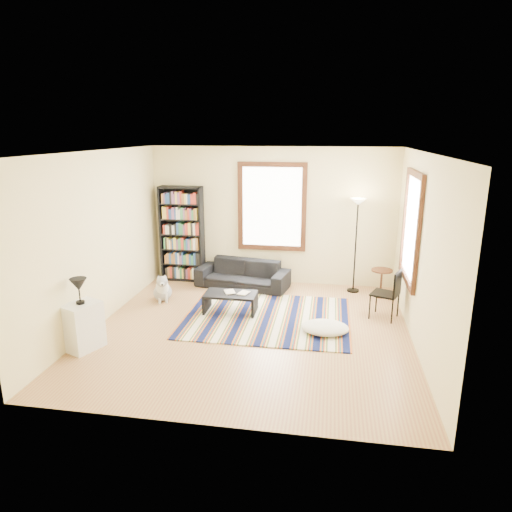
% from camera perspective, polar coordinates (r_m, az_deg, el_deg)
% --- Properties ---
extents(floor, '(5.00, 5.00, 0.10)m').
position_cam_1_polar(floor, '(7.45, -0.64, -9.58)').
color(floor, '#AB874E').
rests_on(floor, ground).
extents(ceiling, '(5.00, 5.00, 0.10)m').
position_cam_1_polar(ceiling, '(6.76, -0.72, 13.32)').
color(ceiling, white).
rests_on(ceiling, floor).
extents(wall_back, '(5.00, 0.10, 2.80)m').
position_cam_1_polar(wall_back, '(9.43, 2.05, 5.02)').
color(wall_back, beige).
rests_on(wall_back, floor).
extents(wall_front, '(5.00, 0.10, 2.80)m').
position_cam_1_polar(wall_front, '(4.59, -6.30, -6.36)').
color(wall_front, beige).
rests_on(wall_front, floor).
extents(wall_left, '(0.10, 5.00, 2.80)m').
position_cam_1_polar(wall_left, '(7.81, -19.43, 1.98)').
color(wall_left, beige).
rests_on(wall_left, floor).
extents(wall_right, '(0.10, 5.00, 2.80)m').
position_cam_1_polar(wall_right, '(6.99, 20.36, 0.39)').
color(wall_right, beige).
rests_on(wall_right, floor).
extents(window_back, '(1.20, 0.06, 1.60)m').
position_cam_1_polar(window_back, '(9.31, 2.00, 6.15)').
color(window_back, white).
rests_on(window_back, wall_back).
extents(window_right, '(0.06, 1.20, 1.60)m').
position_cam_1_polar(window_right, '(7.70, 18.86, 3.37)').
color(window_right, white).
rests_on(window_right, wall_right).
extents(rug, '(2.79, 2.23, 0.02)m').
position_cam_1_polar(rug, '(7.88, 1.39, -7.65)').
color(rug, '#0C133C').
rests_on(rug, floor).
extents(sofa, '(1.97, 1.05, 0.54)m').
position_cam_1_polar(sofa, '(9.30, -1.69, -2.27)').
color(sofa, black).
rests_on(sofa, floor).
extents(bookshelf, '(0.90, 0.30, 2.00)m').
position_cam_1_polar(bookshelf, '(9.71, -9.22, 2.72)').
color(bookshelf, black).
rests_on(bookshelf, floor).
extents(coffee_table, '(1.00, 0.71, 0.36)m').
position_cam_1_polar(coffee_table, '(8.05, -3.19, -5.87)').
color(coffee_table, black).
rests_on(coffee_table, floor).
extents(book_a, '(0.28, 0.25, 0.02)m').
position_cam_1_polar(book_a, '(8.00, -3.92, -4.55)').
color(book_a, beige).
rests_on(book_a, coffee_table).
extents(book_b, '(0.23, 0.27, 0.02)m').
position_cam_1_polar(book_b, '(8.00, -2.08, -4.55)').
color(book_b, beige).
rests_on(book_b, coffee_table).
extents(floor_cushion, '(0.79, 0.62, 0.19)m').
position_cam_1_polar(floor_cushion, '(7.36, 8.63, -8.84)').
color(floor_cushion, white).
rests_on(floor_cushion, floor).
extents(floor_lamp, '(0.31, 0.31, 1.86)m').
position_cam_1_polar(floor_lamp, '(9.07, 12.34, 1.23)').
color(floor_lamp, black).
rests_on(floor_lamp, floor).
extents(side_table, '(0.51, 0.51, 0.54)m').
position_cam_1_polar(side_table, '(9.10, 15.37, -3.27)').
color(side_table, '#472611').
rests_on(side_table, floor).
extents(folding_chair, '(0.54, 0.53, 0.86)m').
position_cam_1_polar(folding_chair, '(8.03, 15.81, -4.59)').
color(folding_chair, black).
rests_on(folding_chair, floor).
extents(white_cabinet, '(0.54, 0.61, 0.70)m').
position_cam_1_polar(white_cabinet, '(7.16, -20.82, -8.20)').
color(white_cabinet, white).
rests_on(white_cabinet, floor).
extents(table_lamp, '(0.24, 0.24, 0.38)m').
position_cam_1_polar(table_lamp, '(6.97, -21.23, -4.12)').
color(table_lamp, black).
rests_on(table_lamp, white_cabinet).
extents(dog, '(0.55, 0.63, 0.53)m').
position_cam_1_polar(dog, '(8.75, -11.63, -3.81)').
color(dog, '#B4B4B4').
rests_on(dog, floor).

